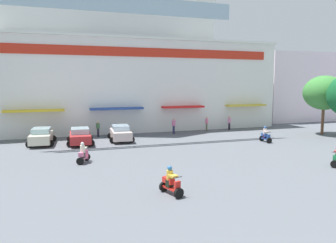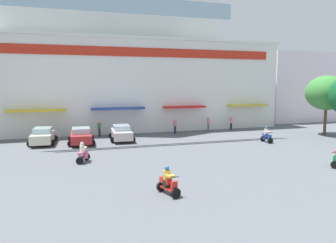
{
  "view_description": "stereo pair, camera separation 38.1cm",
  "coord_description": "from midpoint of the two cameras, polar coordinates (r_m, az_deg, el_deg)",
  "views": [
    {
      "loc": [
        -5.46,
        -4.86,
        5.62
      ],
      "look_at": [
        2.57,
        19.12,
        2.56
      ],
      "focal_mm": 34.59,
      "sensor_mm": 36.0,
      "label": 1
    },
    {
      "loc": [
        -5.1,
        -4.98,
        5.62
      ],
      "look_at": [
        2.57,
        19.12,
        2.56
      ],
      "focal_mm": 34.59,
      "sensor_mm": 36.0,
      "label": 2
    }
  ],
  "objects": [
    {
      "name": "colonial_building",
      "position": [
        41.78,
        -10.55,
        11.23
      ],
      "size": [
        40.62,
        17.56,
        20.58
      ],
      "color": "white",
      "rests_on": "ground"
    },
    {
      "name": "pedestrian_0",
      "position": [
        34.3,
        -11.69,
        -1.13
      ],
      "size": [
        0.51,
        0.51,
        1.63
      ],
      "color": "#2D293B",
      "rests_on": "ground"
    },
    {
      "name": "parked_car_2",
      "position": [
        31.69,
        -7.86,
        -1.98
      ],
      "size": [
        2.51,
        4.28,
        1.51
      ],
      "color": "beige",
      "rests_on": "ground"
    },
    {
      "name": "plaza_tree_3",
      "position": [
        38.54,
        26.43,
        4.53
      ],
      "size": [
        4.35,
        4.35,
        6.36
      ],
      "color": "brown",
      "rests_on": "ground"
    },
    {
      "name": "scooter_rider_6",
      "position": [
        23.63,
        -14.32,
        -5.56
      ],
      "size": [
        1.06,
        1.53,
        1.5
      ],
      "color": "black",
      "rests_on": "ground"
    },
    {
      "name": "ground_plane",
      "position": [
        19.51,
        -1.21,
        -9.86
      ],
      "size": [
        128.0,
        128.0,
        0.0
      ],
      "primitive_type": "plane",
      "color": "#575B62"
    },
    {
      "name": "flank_building_right",
      "position": [
        53.2,
        21.21,
        5.68
      ],
      "size": [
        12.28,
        9.21,
        9.86
      ],
      "color": "white",
      "rests_on": "ground"
    },
    {
      "name": "scooter_rider_7",
      "position": [
        16.53,
        0.67,
        -10.76
      ],
      "size": [
        0.92,
        1.51,
        1.47
      ],
      "color": "black",
      "rests_on": "ground"
    },
    {
      "name": "parked_car_1",
      "position": [
        30.65,
        -14.71,
        -2.46
      ],
      "size": [
        2.5,
        4.18,
        1.5
      ],
      "color": "red",
      "rests_on": "ground"
    },
    {
      "name": "pedestrian_1",
      "position": [
        39.24,
        11.33,
        -0.1
      ],
      "size": [
        0.53,
        0.53,
        1.66
      ],
      "color": "black",
      "rests_on": "ground"
    },
    {
      "name": "pedestrian_3",
      "position": [
        37.74,
        7.4,
        -0.25
      ],
      "size": [
        0.35,
        0.35,
        1.67
      ],
      "color": "brown",
      "rests_on": "ground"
    },
    {
      "name": "pedestrian_4",
      "position": [
        35.55,
        1.56,
        -0.64
      ],
      "size": [
        0.5,
        0.5,
        1.7
      ],
      "color": "#252748",
      "rests_on": "ground"
    },
    {
      "name": "parked_car_0",
      "position": [
        31.62,
        -20.86,
        -2.38
      ],
      "size": [
        2.54,
        4.33,
        1.52
      ],
      "color": "beige",
      "rests_on": "ground"
    },
    {
      "name": "scooter_rider_8",
      "position": [
        31.9,
        17.31,
        -2.44
      ],
      "size": [
        0.54,
        1.34,
        1.52
      ],
      "color": "black",
      "rests_on": "ground"
    }
  ]
}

